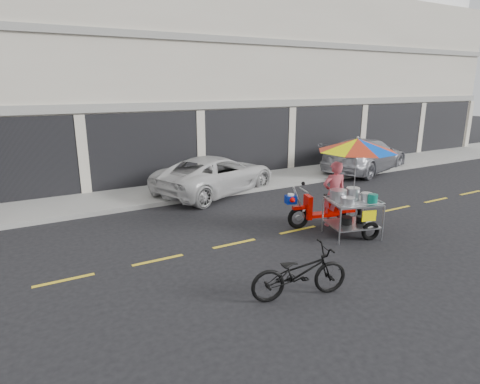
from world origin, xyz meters
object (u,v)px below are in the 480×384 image
silver_pickup (365,155)px  near_bicycle (300,272)px  white_pickup (216,174)px  food_vendor_rig (347,172)px

silver_pickup → near_bicycle: (-9.60, -7.59, -0.27)m
white_pickup → near_bicycle: white_pickup is taller
white_pickup → silver_pickup: size_ratio=0.94×
silver_pickup → near_bicycle: size_ratio=2.77×
near_bicycle → silver_pickup: bearing=-38.7°
near_bicycle → food_vendor_rig: bearing=-42.5°
white_pickup → silver_pickup: (7.60, 0.01, 0.08)m
silver_pickup → white_pickup: bearing=71.9°
white_pickup → near_bicycle: 7.84m
white_pickup → food_vendor_rig: 5.59m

